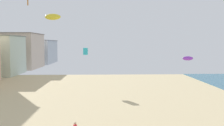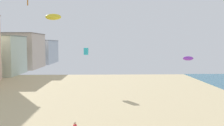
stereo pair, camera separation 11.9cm
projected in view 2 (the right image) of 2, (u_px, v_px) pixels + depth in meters
boardwalk_hotel_distant at (18, 51)px, 86.92m from camera, size 15.21×17.58×12.49m
boardwalk_hotel_furthest at (36, 52)px, 109.21m from camera, size 16.25×21.04×10.36m
kite_purple_parafoil at (188, 58)px, 30.26m from camera, size 1.33×0.37×0.52m
kite_cyan_box at (86, 51)px, 47.71m from camera, size 0.86×0.86×1.35m
kite_yellow_parafoil at (53, 17)px, 42.25m from camera, size 2.76×0.77×1.07m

